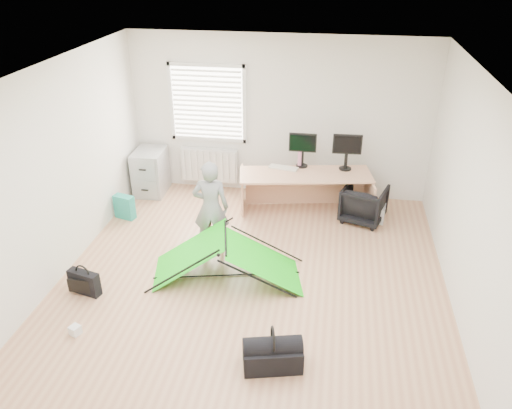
% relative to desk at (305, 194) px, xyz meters
% --- Properties ---
extents(ground, '(5.50, 5.50, 0.00)m').
position_rel_desk_xyz_m(ground, '(-0.53, -2.01, -0.35)').
color(ground, tan).
rests_on(ground, ground).
extents(back_wall, '(5.00, 0.02, 2.70)m').
position_rel_desk_xyz_m(back_wall, '(-0.53, 0.74, 1.00)').
color(back_wall, silver).
rests_on(back_wall, ground).
extents(window, '(1.20, 0.06, 1.20)m').
position_rel_desk_xyz_m(window, '(-1.73, 0.70, 1.20)').
color(window, silver).
rests_on(window, back_wall).
extents(radiator, '(1.00, 0.12, 0.60)m').
position_rel_desk_xyz_m(radiator, '(-1.73, 0.66, 0.10)').
color(radiator, silver).
rests_on(radiator, back_wall).
extents(desk, '(2.15, 1.02, 0.70)m').
position_rel_desk_xyz_m(desk, '(0.00, 0.00, 0.00)').
color(desk, tan).
rests_on(desk, ground).
extents(filing_cabinet, '(0.52, 0.68, 0.77)m').
position_rel_desk_xyz_m(filing_cabinet, '(-2.71, 0.35, 0.04)').
color(filing_cabinet, '#ABADB1').
rests_on(filing_cabinet, ground).
extents(monitor_left, '(0.44, 0.10, 0.42)m').
position_rel_desk_xyz_m(monitor_left, '(-0.08, 0.28, 0.56)').
color(monitor_left, black).
rests_on(monitor_left, desk).
extents(monitor_right, '(0.46, 0.12, 0.43)m').
position_rel_desk_xyz_m(monitor_right, '(0.61, 0.28, 0.57)').
color(monitor_right, black).
rests_on(monitor_right, desk).
extents(keyboard, '(0.49, 0.25, 0.02)m').
position_rel_desk_xyz_m(keyboard, '(-0.37, 0.15, 0.36)').
color(keyboard, beige).
rests_on(keyboard, desk).
extents(thermos, '(0.08, 0.08, 0.27)m').
position_rel_desk_xyz_m(thermos, '(-0.12, 0.29, 0.49)').
color(thermos, '#BA6886').
rests_on(thermos, desk).
extents(office_chair, '(0.80, 0.81, 0.59)m').
position_rel_desk_xyz_m(office_chair, '(0.94, -0.08, -0.06)').
color(office_chair, black).
rests_on(office_chair, ground).
extents(person, '(0.53, 0.38, 1.37)m').
position_rel_desk_xyz_m(person, '(-1.21, -1.31, 0.34)').
color(person, gray).
rests_on(person, ground).
extents(kite, '(2.08, 1.27, 0.60)m').
position_rel_desk_xyz_m(kite, '(-0.87, -1.91, -0.05)').
color(kite, '#17DD14').
rests_on(kite, ground).
extents(storage_crate, '(0.51, 0.39, 0.26)m').
position_rel_desk_xyz_m(storage_crate, '(1.05, -0.02, -0.22)').
color(storage_crate, silver).
rests_on(storage_crate, ground).
extents(tote_bag, '(0.35, 0.23, 0.39)m').
position_rel_desk_xyz_m(tote_bag, '(-2.81, -0.62, -0.16)').
color(tote_bag, teal).
rests_on(tote_bag, ground).
extents(laptop_bag, '(0.44, 0.22, 0.31)m').
position_rel_desk_xyz_m(laptop_bag, '(-2.56, -2.54, -0.20)').
color(laptop_bag, black).
rests_on(laptop_bag, ground).
extents(white_box, '(0.14, 0.14, 0.11)m').
position_rel_desk_xyz_m(white_box, '(-2.33, -3.27, -0.30)').
color(white_box, silver).
rests_on(white_box, ground).
extents(duffel_bag, '(0.66, 0.45, 0.27)m').
position_rel_desk_xyz_m(duffel_bag, '(-0.06, -3.38, -0.22)').
color(duffel_bag, black).
rests_on(duffel_bag, ground).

